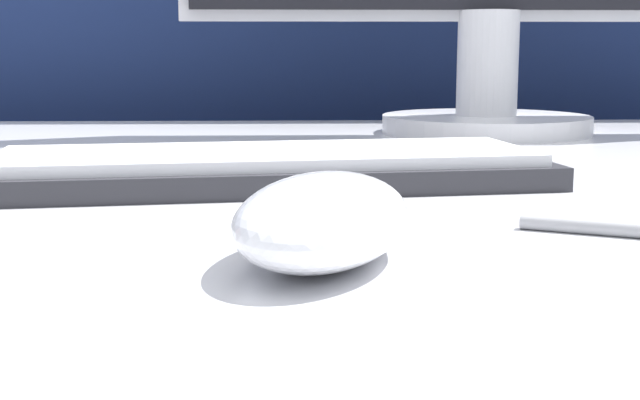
{
  "coord_description": "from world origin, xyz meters",
  "views": [
    {
      "loc": [
        -0.07,
        -0.65,
        0.81
      ],
      "look_at": [
        -0.05,
        -0.23,
        0.73
      ],
      "focal_mm": 50.0,
      "sensor_mm": 36.0,
      "label": 1
    }
  ],
  "objects": [
    {
      "name": "keyboard",
      "position": [
        -0.08,
        -0.03,
        0.72
      ],
      "size": [
        0.4,
        0.19,
        0.02
      ],
      "rotation": [
        0.0,
        0.0,
        0.14
      ],
      "color": "#28282D",
      "rests_on": "desk"
    },
    {
      "name": "partition_panel",
      "position": [
        0.0,
        0.65,
        0.73
      ],
      "size": [
        5.0,
        0.03,
        1.47
      ],
      "color": "navy",
      "rests_on": "ground_plane"
    },
    {
      "name": "computer_mouse_near",
      "position": [
        -0.05,
        -0.26,
        0.73
      ],
      "size": [
        0.11,
        0.14,
        0.04
      ],
      "rotation": [
        0.0,
        0.0,
        -0.29
      ],
      "color": "white",
      "rests_on": "desk"
    }
  ]
}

